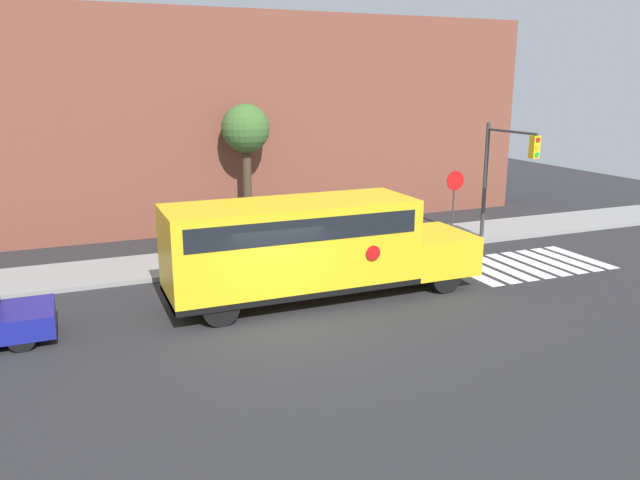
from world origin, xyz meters
TOP-DOWN VIEW (x-y plane):
  - ground_plane at (0.00, 0.00)m, footprint 60.00×60.00m
  - sidewalk_strip at (0.00, 6.50)m, footprint 44.00×3.00m
  - building_backdrop at (0.00, 13.00)m, footprint 32.00×4.00m
  - crosswalk_stripes at (9.78, 2.00)m, footprint 5.40×3.20m
  - school_bus at (1.30, 1.66)m, footprint 9.40×2.57m
  - stop_sign at (9.03, 5.53)m, footprint 0.77×0.10m
  - traffic_light at (10.47, 4.57)m, footprint 0.28×2.90m
  - tree_near_sidewalk at (1.93, 10.02)m, footprint 1.97×1.97m

SIDE VIEW (x-z plane):
  - ground_plane at x=0.00m, z-range 0.00..0.00m
  - crosswalk_stripes at x=9.78m, z-range 0.00..0.01m
  - sidewalk_strip at x=0.00m, z-range 0.00..0.15m
  - school_bus at x=1.30m, z-range 0.20..3.15m
  - stop_sign at x=9.03m, z-range 0.50..3.41m
  - traffic_light at x=10.47m, z-range 0.78..5.50m
  - tree_near_sidewalk at x=1.93m, z-range 1.57..7.00m
  - building_backdrop at x=0.00m, z-range 0.00..9.15m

